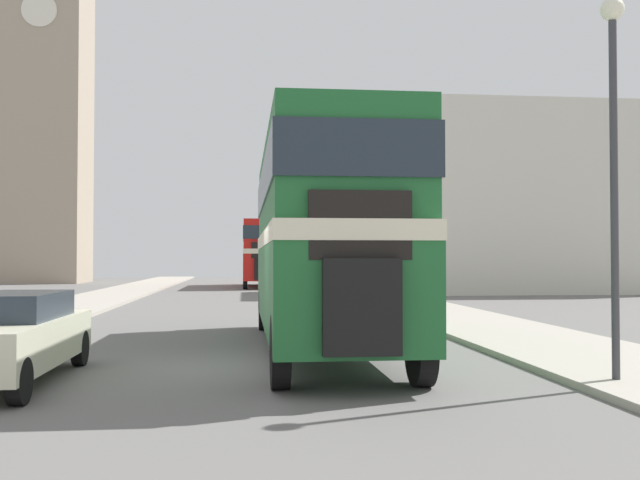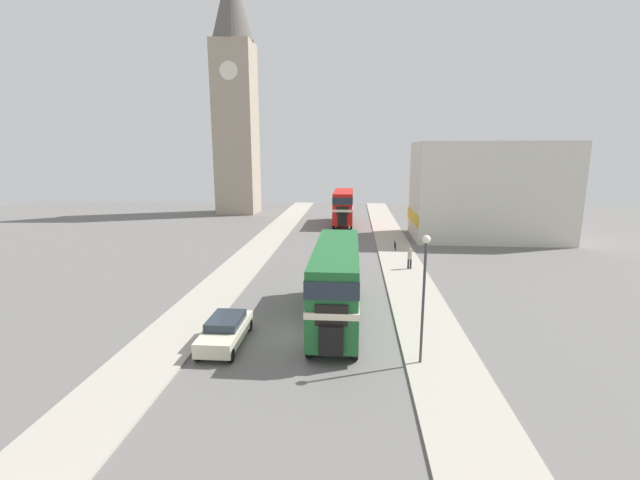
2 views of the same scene
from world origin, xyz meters
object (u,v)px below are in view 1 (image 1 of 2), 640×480
bus_distant (262,248)px  double_decker_bus (320,229)px  car_parked_near (4,336)px  street_lamp (614,128)px  bicycle_on_pavement (384,289)px  pedestrian_walking (434,281)px  church_tower (49,49)px

bus_distant → double_decker_bus: bearing=-89.2°
car_parked_near → street_lamp: bearing=-8.3°
street_lamp → bicycle_on_pavement: bearing=87.5°
bus_distant → pedestrian_walking: bus_distant is taller
pedestrian_walking → bus_distant: bearing=104.7°
church_tower → double_decker_bus: bearing=-68.4°
pedestrian_walking → bicycle_on_pavement: 7.36m
church_tower → street_lamp: bearing=-66.3°
street_lamp → bus_distant: bearing=96.6°
bus_distant → car_parked_near: bearing=-97.5°
bus_distant → car_parked_near: (-4.92, -37.49, -1.90)m
double_decker_bus → bicycle_on_pavement: (5.04, 18.57, -2.11)m
car_parked_near → street_lamp: 10.02m
car_parked_near → pedestrian_walking: size_ratio=2.57×
pedestrian_walking → bicycle_on_pavement: pedestrian_walking is taller
double_decker_bus → street_lamp: bearing=-50.3°
car_parked_near → street_lamp: size_ratio=0.76×
bus_distant → pedestrian_walking: size_ratio=5.77×
car_parked_near → pedestrian_walking: bearing=53.5°
double_decker_bus → car_parked_near: size_ratio=2.49×
bicycle_on_pavement → street_lamp: 23.69m
double_decker_bus → church_tower: church_tower is taller
car_parked_near → bicycle_on_pavement: 24.38m
bus_distant → bicycle_on_pavement: bearing=-70.4°
double_decker_bus → pedestrian_walking: 12.63m
bus_distant → pedestrian_walking: (5.98, -22.76, -1.55)m
church_tower → pedestrian_walking: bearing=-55.0°
street_lamp → pedestrian_walking: bearing=84.6°
bicycle_on_pavement → street_lamp: size_ratio=0.30×
double_decker_bus → pedestrian_walking: (5.53, 11.25, -1.50)m
street_lamp → double_decker_bus: bearing=129.7°
bus_distant → pedestrian_walking: 23.59m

